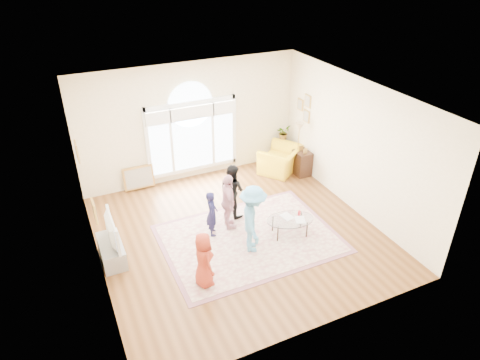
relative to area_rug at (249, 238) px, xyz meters
name	(u,v)px	position (x,y,z in m)	size (l,w,h in m)	color
ground	(239,234)	(-0.14, 0.28, -0.01)	(6.00, 6.00, 0.00)	#583315
room_shell	(194,126)	(-0.13, 3.11, 1.56)	(6.00, 6.00, 6.00)	beige
area_rug	(249,238)	(0.00, 0.00, 0.00)	(3.60, 2.60, 0.02)	beige
rug_border	(249,239)	(0.00, 0.00, 0.00)	(3.80, 2.80, 0.01)	#88545F
tv_console	(112,251)	(-2.89, 0.58, 0.20)	(0.45, 1.00, 0.42)	gray
television	(108,231)	(-2.88, 0.58, 0.71)	(0.17, 1.06, 0.61)	black
coffee_table	(290,220)	(0.89, -0.23, 0.39)	(1.18, 0.88, 0.54)	silver
armchair	(281,160)	(2.19, 2.48, 0.36)	(1.13, 0.99, 0.74)	yellow
side_cabinet	(302,163)	(2.64, 2.08, 0.34)	(0.40, 0.50, 0.70)	black
floor_lamp	(299,131)	(2.56, 2.21, 1.27)	(0.24, 0.24, 1.51)	black
plant_pedestal	(282,150)	(2.56, 3.04, 0.34)	(0.20, 0.20, 0.70)	white
potted_plant	(283,133)	(2.56, 3.04, 0.90)	(0.38, 0.33, 0.43)	#33722D
leaning_picture	(140,189)	(-1.70, 3.18, -0.01)	(0.80, 0.05, 0.62)	tan
child_red	(204,260)	(-1.41, -0.91, 0.59)	(0.57, 0.37, 1.16)	#9E301E
child_navy	(212,213)	(-0.68, 0.51, 0.55)	(0.39, 0.26, 1.08)	#19183D
child_black	(232,190)	(0.05, 1.05, 0.67)	(0.64, 0.50, 1.32)	black
child_pink	(228,202)	(-0.25, 0.60, 0.69)	(0.79, 0.33, 1.35)	pink
child_blue	(253,219)	(-0.10, -0.35, 0.77)	(0.98, 0.57, 1.52)	#5197C0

